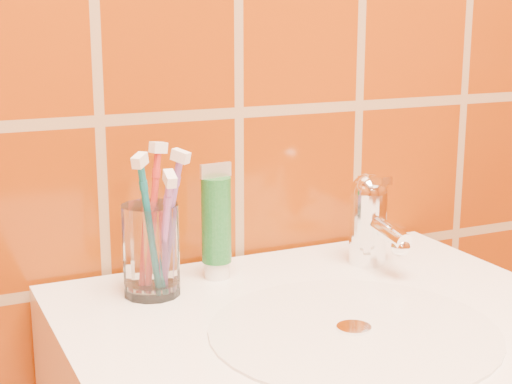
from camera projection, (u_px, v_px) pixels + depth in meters
name	position (u px, v px, depth m)	size (l,w,h in m)	color
glass_tumbler	(151.00, 250.00, 0.90)	(0.07, 0.07, 0.11)	white
toothpaste_tube	(216.00, 225.00, 0.95)	(0.04, 0.04, 0.14)	white
faucet	(370.00, 216.00, 1.00)	(0.05, 0.11, 0.12)	white
toothbrush_0	(150.00, 228.00, 0.87)	(0.05, 0.05, 0.18)	#0D6371
toothbrush_1	(168.00, 223.00, 0.89)	(0.05, 0.05, 0.18)	#7C499E
toothbrush_2	(153.00, 218.00, 0.90)	(0.05, 0.03, 0.18)	red
toothbrush_3	(164.00, 236.00, 0.87)	(0.03, 0.08, 0.16)	#8B489B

